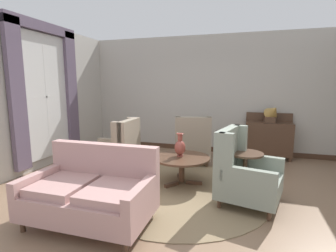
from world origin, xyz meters
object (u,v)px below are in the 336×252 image
(coffee_table, at_px, (182,161))
(gramophone, at_px, (272,113))
(armchair_foreground_right, at_px, (244,173))
(sideboard, at_px, (268,138))
(armchair_back_corner, at_px, (116,152))
(armchair_near_window, at_px, (193,143))
(porcelain_vase, at_px, (180,147))
(settee, at_px, (91,192))
(side_table, at_px, (245,170))

(coffee_table, bearing_deg, gramophone, 52.29)
(armchair_foreground_right, relative_size, gramophone, 2.17)
(sideboard, bearing_deg, armchair_back_corner, -144.77)
(armchair_back_corner, xyz_separation_m, sideboard, (2.88, 2.04, 0.05))
(armchair_near_window, height_order, armchair_back_corner, armchair_back_corner)
(armchair_foreground_right, bearing_deg, sideboard, 1.58)
(porcelain_vase, bearing_deg, settee, -114.51)
(armchair_back_corner, distance_m, side_table, 2.40)
(armchair_foreground_right, height_order, armchair_back_corner, armchair_foreground_right)
(sideboard, bearing_deg, armchair_near_window, -150.12)
(settee, height_order, gramophone, gramophone)
(armchair_back_corner, bearing_deg, settee, 16.79)
(settee, xyz_separation_m, armchair_foreground_right, (1.81, 1.12, 0.06))
(armchair_foreground_right, relative_size, armchair_near_window, 1.03)
(settee, xyz_separation_m, side_table, (1.82, 1.38, 0.03))
(coffee_table, height_order, gramophone, gramophone)
(armchair_near_window, relative_size, side_table, 1.53)
(settee, relative_size, gramophone, 3.07)
(coffee_table, xyz_separation_m, armchair_near_window, (-0.06, 1.23, 0.04))
(armchair_back_corner, distance_m, sideboard, 3.53)
(armchair_foreground_right, bearing_deg, armchair_back_corner, 89.48)
(settee, bearing_deg, armchair_near_window, 75.27)
(porcelain_vase, bearing_deg, coffee_table, -32.31)
(porcelain_vase, relative_size, sideboard, 0.38)
(coffee_table, bearing_deg, porcelain_vase, 147.69)
(coffee_table, height_order, sideboard, sideboard)
(side_table, bearing_deg, armchair_near_window, 128.15)
(porcelain_vase, bearing_deg, armchair_back_corner, 176.01)
(settee, xyz_separation_m, armchair_back_corner, (-0.56, 1.68, 0.05))
(porcelain_vase, distance_m, armchair_near_window, 1.22)
(armchair_near_window, height_order, sideboard, same)
(sideboard, bearing_deg, porcelain_vase, -126.83)
(porcelain_vase, distance_m, side_table, 1.14)
(armchair_foreground_right, bearing_deg, settee, 134.71)
(gramophone, bearing_deg, armchair_near_window, -153.16)
(side_table, relative_size, sideboard, 0.66)
(settee, bearing_deg, sideboard, 57.57)
(settee, bearing_deg, gramophone, 56.45)
(coffee_table, distance_m, sideboard, 2.65)
(armchair_near_window, distance_m, side_table, 1.80)
(coffee_table, distance_m, armchair_near_window, 1.23)
(coffee_table, xyz_separation_m, gramophone, (1.60, 2.07, 0.68))
(armchair_foreground_right, height_order, armchair_near_window, armchair_foreground_right)
(gramophone, bearing_deg, side_table, -103.61)
(side_table, distance_m, gramophone, 2.41)
(settee, height_order, armchair_back_corner, armchair_back_corner)
(coffee_table, xyz_separation_m, settee, (-0.77, -1.57, -0.02))
(armchair_near_window, xyz_separation_m, sideboard, (1.61, 0.92, 0.04))
(sideboard, height_order, gramophone, gramophone)
(coffee_table, distance_m, armchair_foreground_right, 1.13)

